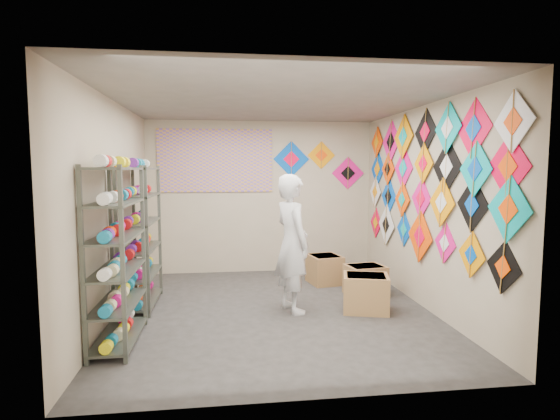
{
  "coord_description": "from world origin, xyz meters",
  "views": [
    {
      "loc": [
        -0.64,
        -5.55,
        1.86
      ],
      "look_at": [
        0.1,
        0.3,
        1.3
      ],
      "focal_mm": 28.0,
      "sensor_mm": 36.0,
      "label": 1
    }
  ],
  "objects": [
    {
      "name": "ground",
      "position": [
        0.0,
        0.0,
        0.0
      ],
      "size": [
        4.5,
        4.5,
        0.0
      ],
      "primitive_type": "plane",
      "color": "#2C2A27"
    },
    {
      "name": "room_walls",
      "position": [
        0.0,
        0.0,
        1.64
      ],
      "size": [
        4.5,
        4.5,
        4.5
      ],
      "color": "tan",
      "rests_on": "ground"
    },
    {
      "name": "shelf_rack_front",
      "position": [
        -1.78,
        -0.85,
        0.95
      ],
      "size": [
        0.4,
        1.1,
        1.9
      ],
      "primitive_type": "cube",
      "color": "#4C5147",
      "rests_on": "ground"
    },
    {
      "name": "shelf_rack_back",
      "position": [
        -1.78,
        0.45,
        0.95
      ],
      "size": [
        0.4,
        1.1,
        1.9
      ],
      "primitive_type": "cube",
      "color": "#4C5147",
      "rests_on": "ground"
    },
    {
      "name": "string_spools",
      "position": [
        -1.78,
        -0.2,
        1.05
      ],
      "size": [
        0.12,
        2.36,
        0.12
      ],
      "color": "#FA168F",
      "rests_on": "ground"
    },
    {
      "name": "kite_wall_display",
      "position": [
        1.98,
        -0.02,
        1.68
      ],
      "size": [
        0.06,
        4.21,
        2.07
      ],
      "color": "black",
      "rests_on": "room_walls"
    },
    {
      "name": "back_wall_kites",
      "position": [
        1.05,
        2.24,
        1.96
      ],
      "size": [
        1.67,
        0.02,
        0.88
      ],
      "color": "#004ABC",
      "rests_on": "room_walls"
    },
    {
      "name": "poster",
      "position": [
        -0.8,
        2.23,
        2.0
      ],
      "size": [
        2.0,
        0.01,
        1.1
      ],
      "primitive_type": "cube",
      "color": "#7251B1",
      "rests_on": "room_walls"
    },
    {
      "name": "shopkeeper",
      "position": [
        0.22,
        -0.03,
        0.9
      ],
      "size": [
        0.91,
        0.82,
        1.79
      ],
      "primitive_type": "imported",
      "rotation": [
        0.0,
        0.0,
        1.89
      ],
      "color": "silver",
      "rests_on": "ground"
    },
    {
      "name": "carton_a",
      "position": [
        1.17,
        -0.16,
        0.24
      ],
      "size": [
        0.68,
        0.61,
        0.48
      ],
      "primitive_type": "cube",
      "rotation": [
        0.0,
        0.0,
        -0.27
      ],
      "color": "olive",
      "rests_on": "ground"
    },
    {
      "name": "carton_b",
      "position": [
        1.4,
        0.54,
        0.22
      ],
      "size": [
        0.6,
        0.52,
        0.44
      ],
      "primitive_type": "cube",
      "rotation": [
        0.0,
        0.0,
        0.16
      ],
      "color": "olive",
      "rests_on": "ground"
    },
    {
      "name": "carton_c",
      "position": [
        0.96,
        1.27,
        0.23
      ],
      "size": [
        0.57,
        0.6,
        0.46
      ],
      "primitive_type": "cube",
      "rotation": [
        0.0,
        0.0,
        0.19
      ],
      "color": "olive",
      "rests_on": "ground"
    }
  ]
}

